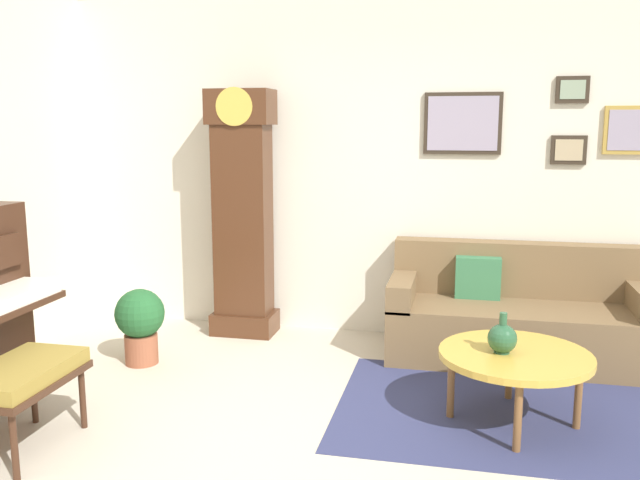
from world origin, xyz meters
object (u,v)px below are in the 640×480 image
piano_bench (22,378)px  couch (517,317)px  green_jug (502,338)px  coffee_table (515,358)px  potted_plant (140,321)px  grandfather_clock (243,220)px

piano_bench → couch: couch is taller
piano_bench → green_jug: bearing=19.1°
green_jug → coffee_table: bearing=14.5°
coffee_table → green_jug: size_ratio=3.67×
coffee_table → potted_plant: (-2.61, 0.45, -0.08)m
grandfather_clock → potted_plant: 1.19m
piano_bench → coffee_table: size_ratio=0.80×
grandfather_clock → green_jug: size_ratio=8.46×
piano_bench → grandfather_clock: bearing=77.3°
couch → potted_plant: couch is taller
piano_bench → coffee_table: bearing=19.0°
potted_plant → coffee_table: bearing=-9.8°
grandfather_clock → coffee_table: size_ratio=2.31×
green_jug → potted_plant: size_ratio=0.43×
grandfather_clock → coffee_table: 2.54m
piano_bench → grandfather_clock: (0.50, 2.21, 0.56)m
couch → potted_plant: 2.81m
piano_bench → coffee_table: (2.60, 0.90, -0.00)m
couch → coffee_table: (-0.10, -1.19, 0.09)m
piano_bench → green_jug: green_jug is taller
piano_bench → potted_plant: potted_plant is taller
grandfather_clock → coffee_table: grandfather_clock is taller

